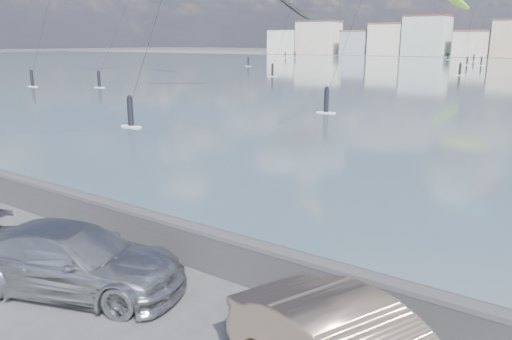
# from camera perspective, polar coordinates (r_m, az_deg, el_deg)

# --- Properties ---
(ground) EXTENTS (700.00, 700.00, 0.00)m
(ground) POSITION_cam_1_polar(r_m,az_deg,el_deg) (10.68, -17.73, -15.20)
(ground) COLOR #333335
(ground) RESTS_ON ground
(seawall) EXTENTS (400.00, 0.36, 1.08)m
(seawall) POSITION_cam_1_polar(r_m,az_deg,el_deg) (12.02, -7.58, -8.07)
(seawall) COLOR #28282B
(seawall) RESTS_ON ground
(car_silver) EXTENTS (5.24, 3.57, 1.41)m
(car_silver) POSITION_cam_1_polar(r_m,az_deg,el_deg) (11.37, -20.18, -9.56)
(car_silver) COLOR #A4A5AA
(car_silver) RESTS_ON ground
(kitesurfer_0) EXTENTS (9.20, 17.43, 15.80)m
(kitesurfer_0) POSITION_cam_1_polar(r_m,az_deg,el_deg) (121.25, 4.29, 17.85)
(kitesurfer_0) COLOR black
(kitesurfer_0) RESTS_ON ground
(kitesurfer_6) EXTENTS (9.10, 11.36, 20.47)m
(kitesurfer_6) POSITION_cam_1_polar(r_m,az_deg,el_deg) (168.60, 21.80, 17.48)
(kitesurfer_6) COLOR #8CD826
(kitesurfer_6) RESTS_ON ground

